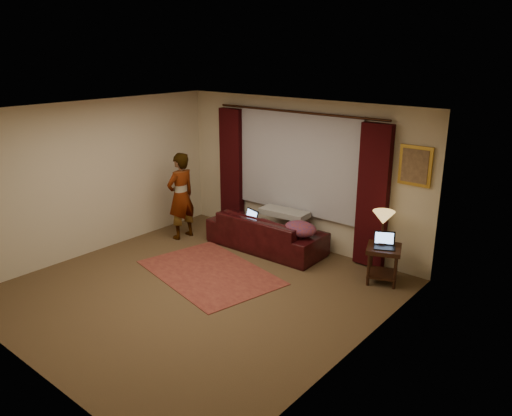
{
  "coord_description": "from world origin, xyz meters",
  "views": [
    {
      "loc": [
        4.88,
        -4.55,
        3.4
      ],
      "look_at": [
        0.1,
        1.2,
        1.0
      ],
      "focal_mm": 35.0,
      "sensor_mm": 36.0,
      "label": 1
    }
  ],
  "objects": [
    {
      "name": "end_table",
      "position": [
        1.94,
        1.99,
        0.29
      ],
      "size": [
        0.64,
        0.64,
        0.57
      ],
      "primitive_type": "cube",
      "rotation": [
        0.0,
        0.0,
        0.38
      ],
      "color": "black",
      "rests_on": "floor"
    },
    {
      "name": "picture_frame",
      "position": [
        2.1,
        2.47,
        1.75
      ],
      "size": [
        0.5,
        0.04,
        0.6
      ],
      "primitive_type": "cube",
      "color": "gold",
      "rests_on": "wall_back"
    },
    {
      "name": "area_rug",
      "position": [
        -0.3,
        0.53,
        0.01
      ],
      "size": [
        2.48,
        1.91,
        0.01
      ],
      "primitive_type": "cube",
      "rotation": [
        0.0,
        0.0,
        -0.22
      ],
      "color": "brown",
      "rests_on": "floor"
    },
    {
      "name": "wall_back",
      "position": [
        0.0,
        2.5,
        1.3
      ],
      "size": [
        5.0,
        0.02,
        2.6
      ],
      "primitive_type": "cube",
      "color": "beige",
      "rests_on": "ground"
    },
    {
      "name": "wall_left",
      "position": [
        -2.5,
        0.0,
        1.3
      ],
      "size": [
        0.02,
        5.0,
        2.6
      ],
      "primitive_type": "cube",
      "color": "beige",
      "rests_on": "ground"
    },
    {
      "name": "tiffany_lamp",
      "position": [
        1.86,
        2.06,
        0.83
      ],
      "size": [
        0.42,
        0.42,
        0.53
      ],
      "primitive_type": null,
      "rotation": [
        0.0,
        0.0,
        0.35
      ],
      "color": "olive",
      "rests_on": "end_table"
    },
    {
      "name": "person",
      "position": [
        -1.81,
        1.33,
        0.81
      ],
      "size": [
        0.49,
        0.49,
        1.62
      ],
      "primitive_type": "imported",
      "rotation": [
        0.0,
        0.0,
        -1.61
      ],
      "color": "gray",
      "rests_on": "floor"
    },
    {
      "name": "sofa",
      "position": [
        -0.25,
        1.9,
        0.43
      ],
      "size": [
        2.16,
        0.98,
        0.86
      ],
      "primitive_type": "imported",
      "rotation": [
        0.0,
        0.0,
        3.17
      ],
      "color": "black",
      "rests_on": "floor"
    },
    {
      "name": "wall_right",
      "position": [
        2.5,
        0.0,
        1.3
      ],
      "size": [
        0.02,
        5.0,
        2.6
      ],
      "primitive_type": "cube",
      "color": "beige",
      "rests_on": "ground"
    },
    {
      "name": "drape_right",
      "position": [
        1.5,
        2.39,
        1.18
      ],
      "size": [
        0.5,
        0.14,
        2.3
      ],
      "primitive_type": "cube",
      "color": "black",
      "rests_on": "floor"
    },
    {
      "name": "laptop_table",
      "position": [
        1.96,
        1.95,
        0.68
      ],
      "size": [
        0.43,
        0.44,
        0.22
      ],
      "primitive_type": null,
      "rotation": [
        0.0,
        0.0,
        0.49
      ],
      "color": "black",
      "rests_on": "end_table"
    },
    {
      "name": "drape_left",
      "position": [
        -1.5,
        2.39,
        1.18
      ],
      "size": [
        0.5,
        0.14,
        2.3
      ],
      "primitive_type": "cube",
      "color": "black",
      "rests_on": "floor"
    },
    {
      "name": "curtain_rod",
      "position": [
        0.0,
        2.39,
        2.38
      ],
      "size": [
        0.04,
        0.04,
        3.4
      ],
      "primitive_type": "cylinder",
      "color": "black",
      "rests_on": "wall_back"
    },
    {
      "name": "laptop_sofa",
      "position": [
        -0.57,
        1.74,
        0.55
      ],
      "size": [
        0.41,
        0.44,
        0.24
      ],
      "primitive_type": null,
      "rotation": [
        0.0,
        0.0,
        -0.27
      ],
      "color": "black",
      "rests_on": "sofa"
    },
    {
      "name": "throw_blanket",
      "position": [
        -0.06,
        2.18,
        0.87
      ],
      "size": [
        0.9,
        0.42,
        0.1
      ],
      "primitive_type": "cube",
      "rotation": [
        0.0,
        0.0,
        0.08
      ],
      "color": "gray",
      "rests_on": "sofa"
    },
    {
      "name": "floor",
      "position": [
        0.0,
        0.0,
        -0.01
      ],
      "size": [
        5.0,
        5.0,
        0.01
      ],
      "primitive_type": "cube",
      "color": "brown",
      "rests_on": "ground"
    },
    {
      "name": "clothing_pile",
      "position": [
        0.51,
        1.85,
        0.55
      ],
      "size": [
        0.69,
        0.6,
        0.24
      ],
      "primitive_type": "ellipsoid",
      "rotation": [
        0.0,
        0.0,
        -0.32
      ],
      "color": "brown",
      "rests_on": "sofa"
    },
    {
      "name": "wall_front",
      "position": [
        0.0,
        -2.5,
        1.3
      ],
      "size": [
        5.0,
        0.02,
        2.6
      ],
      "primitive_type": "cube",
      "color": "beige",
      "rests_on": "ground"
    },
    {
      "name": "ceiling",
      "position": [
        0.0,
        0.0,
        2.6
      ],
      "size": [
        5.0,
        5.0,
        0.02
      ],
      "primitive_type": "cube",
      "color": "silver",
      "rests_on": "ground"
    },
    {
      "name": "sheer_curtain",
      "position": [
        0.0,
        2.44,
        1.5
      ],
      "size": [
        2.5,
        0.05,
        1.8
      ],
      "primitive_type": "cube",
      "color": "#A4A3AB",
      "rests_on": "wall_back"
    }
  ]
}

